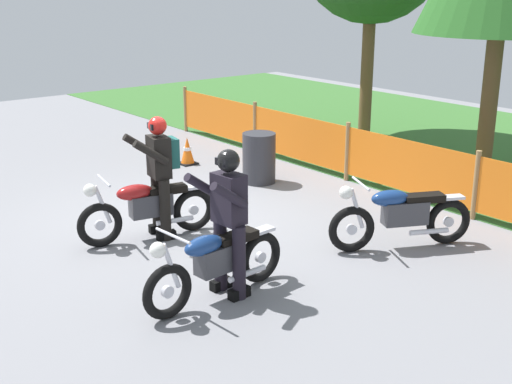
% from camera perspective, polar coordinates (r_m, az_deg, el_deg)
% --- Properties ---
extents(ground, '(24.00, 24.00, 0.02)m').
position_cam_1_polar(ground, '(10.00, -6.02, -2.54)').
color(ground, gray).
extents(grass_verge, '(24.00, 7.99, 0.01)m').
position_cam_1_polar(grass_verge, '(15.13, 18.23, 3.69)').
color(grass_verge, '#386B2D').
rests_on(grass_verge, ground).
extents(barrier_fence, '(10.49, 0.08, 1.05)m').
position_cam_1_polar(barrier_fence, '(11.93, 7.76, 3.50)').
color(barrier_fence, '#997547').
rests_on(barrier_fence, ground).
extents(motorcycle_lead, '(1.03, 1.84, 0.95)m').
position_cam_1_polar(motorcycle_lead, '(9.02, 12.18, -1.94)').
color(motorcycle_lead, black).
rests_on(motorcycle_lead, ground).
extents(motorcycle_trailing, '(0.57, 1.95, 0.92)m').
position_cam_1_polar(motorcycle_trailing, '(7.43, -3.45, -5.96)').
color(motorcycle_trailing, black).
rests_on(motorcycle_trailing, ground).
extents(motorcycle_third, '(0.68, 1.94, 0.93)m').
position_cam_1_polar(motorcycle_third, '(9.26, -9.26, -1.31)').
color(motorcycle_third, black).
rests_on(motorcycle_third, ground).
extents(rider_trailing, '(0.57, 0.59, 1.69)m').
position_cam_1_polar(rider_trailing, '(7.37, -2.40, -2.21)').
color(rider_trailing, black).
rests_on(rider_trailing, ground).
extents(rider_third, '(0.62, 0.74, 1.69)m').
position_cam_1_polar(rider_third, '(9.18, -8.16, 1.85)').
color(rider_third, black).
rests_on(rider_third, ground).
extents(traffic_cone, '(0.32, 0.32, 0.53)m').
position_cam_1_polar(traffic_cone, '(13.02, -5.85, 3.49)').
color(traffic_cone, black).
rests_on(traffic_cone, ground).
extents(spare_drum, '(0.58, 0.58, 0.88)m').
position_cam_1_polar(spare_drum, '(11.73, 0.26, 2.92)').
color(spare_drum, '#2D2D33').
rests_on(spare_drum, ground).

